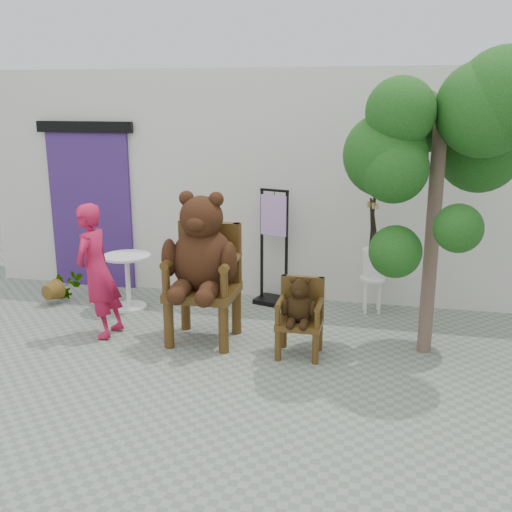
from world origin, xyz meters
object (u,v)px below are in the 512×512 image
(cafe_table, at_px, (128,275))
(stool_bucket, at_px, (373,263))
(display_stand, at_px, (274,260))
(chair_big, at_px, (203,259))
(tree, at_px, (450,136))
(person, at_px, (97,271))
(chair_small, at_px, (300,309))

(cafe_table, height_order, stool_bucket, stool_bucket)
(cafe_table, relative_size, display_stand, 0.47)
(chair_big, relative_size, tree, 0.54)
(chair_big, xyz_separation_m, tree, (2.48, 0.11, 1.34))
(cafe_table, relative_size, stool_bucket, 0.48)
(chair_big, relative_size, display_stand, 1.11)
(person, bearing_deg, chair_small, 91.94)
(stool_bucket, bearing_deg, tree, -60.86)
(chair_big, distance_m, person, 1.22)
(display_stand, bearing_deg, cafe_table, -145.21)
(display_stand, xyz_separation_m, tree, (1.95, -1.28, 1.69))
(chair_small, distance_m, tree, 2.26)
(display_stand, height_order, stool_bucket, display_stand)
(person, height_order, stool_bucket, person)
(stool_bucket, height_order, tree, tree)
(chair_big, distance_m, chair_small, 1.19)
(display_stand, relative_size, stool_bucket, 1.04)
(chair_small, height_order, stool_bucket, stool_bucket)
(chair_small, bearing_deg, display_stand, 110.35)
(stool_bucket, distance_m, tree, 2.14)
(chair_big, distance_m, display_stand, 1.53)
(person, xyz_separation_m, stool_bucket, (3.00, 1.43, -0.11))
(stool_bucket, bearing_deg, display_stand, 177.16)
(stool_bucket, relative_size, tree, 0.47)
(person, relative_size, display_stand, 0.99)
(stool_bucket, xyz_separation_m, tree, (0.68, -1.22, 1.63))
(display_stand, height_order, tree, tree)
(stool_bucket, bearing_deg, chair_big, -143.61)
(chair_small, bearing_deg, stool_bucket, 64.90)
(chair_big, bearing_deg, stool_bucket, 36.39)
(display_stand, xyz_separation_m, stool_bucket, (1.27, -0.06, 0.06))
(display_stand, bearing_deg, chair_small, -53.08)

